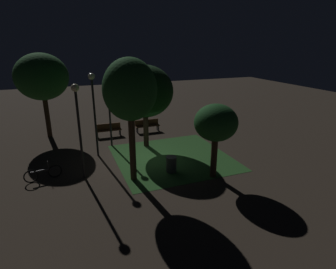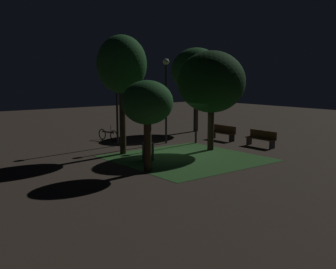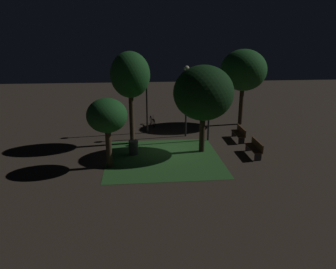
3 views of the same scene
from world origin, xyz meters
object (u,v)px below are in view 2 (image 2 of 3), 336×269
(lamp_post_plaza_west, at_px, (166,87))
(tree_tall_center, at_px, (211,82))
(bench_by_lamp, at_px, (261,138))
(tree_right_canopy, at_px, (122,65))
(tree_lawn_side, at_px, (147,104))
(bicycle, at_px, (108,135))
(tree_near_wall, at_px, (196,71))
(lamp_post_plaza_east, at_px, (117,89))
(bench_back_row, at_px, (223,132))
(trash_bin, at_px, (148,151))
(lamp_post_path_center, at_px, (196,92))

(lamp_post_plaza_west, bearing_deg, tree_tall_center, -170.86)
(bench_by_lamp, relative_size, tree_right_canopy, 0.31)
(bench_by_lamp, relative_size, tree_lawn_side, 0.49)
(lamp_post_plaza_west, distance_m, bicycle, 4.62)
(tree_near_wall, distance_m, lamp_post_plaza_east, 7.59)
(tree_right_canopy, xyz_separation_m, tree_near_wall, (3.91, -8.37, -0.17))
(tree_right_canopy, relative_size, tree_lawn_side, 1.57)
(bench_back_row, bearing_deg, lamp_post_plaza_west, 70.57)
(trash_bin, distance_m, bicycle, 6.27)
(tree_tall_center, height_order, trash_bin, tree_tall_center)
(bench_by_lamp, xyz_separation_m, lamp_post_path_center, (3.04, 2.07, 2.43))
(bench_back_row, bearing_deg, tree_right_canopy, 90.06)
(bench_by_lamp, bearing_deg, lamp_post_plaza_east, 49.60)
(tree_tall_center, bearing_deg, lamp_post_plaza_west, 9.14)
(tree_lawn_side, height_order, lamp_post_path_center, lamp_post_path_center)
(bicycle, bearing_deg, lamp_post_path_center, -138.38)
(bench_by_lamp, distance_m, lamp_post_path_center, 4.41)
(tree_tall_center, bearing_deg, bench_back_row, -56.52)
(tree_right_canopy, bearing_deg, bench_by_lamp, -112.25)
(tree_tall_center, distance_m, trash_bin, 5.12)
(lamp_post_plaza_east, distance_m, trash_bin, 5.14)
(trash_bin, bearing_deg, lamp_post_path_center, -66.06)
(tree_right_canopy, bearing_deg, tree_tall_center, -114.80)
(lamp_post_plaza_east, xyz_separation_m, lamp_post_path_center, (-2.08, -3.95, -0.22))
(tree_tall_center, relative_size, lamp_post_path_center, 1.20)
(tree_right_canopy, bearing_deg, trash_bin, -177.52)
(bench_back_row, height_order, lamp_post_path_center, lamp_post_path_center)
(bench_by_lamp, height_order, trash_bin, bench_by_lamp)
(tree_near_wall, bearing_deg, lamp_post_plaza_east, 102.88)
(tree_lawn_side, bearing_deg, trash_bin, -35.63)
(tree_tall_center, xyz_separation_m, trash_bin, (-0.10, 4.06, -3.11))
(bench_by_lamp, distance_m, tree_tall_center, 4.32)
(bench_by_lamp, height_order, lamp_post_path_center, lamp_post_path_center)
(bench_by_lamp, height_order, tree_tall_center, tree_tall_center)
(lamp_post_plaza_west, bearing_deg, bench_back_row, -109.43)
(tree_right_canopy, xyz_separation_m, tree_tall_center, (-1.92, -4.15, -0.82))
(bicycle, bearing_deg, lamp_post_plaza_east, 166.33)
(tree_tall_center, xyz_separation_m, lamp_post_path_center, (2.07, -0.84, -0.61))
(bench_back_row, relative_size, bicycle, 1.05)
(tree_tall_center, height_order, lamp_post_plaza_east, tree_tall_center)
(trash_bin, bearing_deg, bench_by_lamp, -97.10)
(tree_near_wall, xyz_separation_m, lamp_post_plaza_west, (-2.70, 4.73, -0.93))
(bench_back_row, xyz_separation_m, tree_tall_center, (-1.92, 2.91, 3.04))
(tree_lawn_side, bearing_deg, tree_tall_center, -70.85)
(lamp_post_path_center, height_order, trash_bin, lamp_post_path_center)
(tree_tall_center, bearing_deg, tree_near_wall, -35.93)
(tree_right_canopy, bearing_deg, tree_lawn_side, 162.84)
(tree_lawn_side, relative_size, lamp_post_plaza_east, 0.80)
(bench_by_lamp, xyz_separation_m, bicycle, (6.98, 5.57, -0.14))
(tree_right_canopy, distance_m, bicycle, 5.91)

